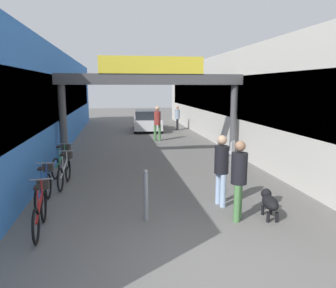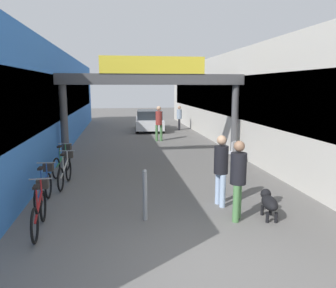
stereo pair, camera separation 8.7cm
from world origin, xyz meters
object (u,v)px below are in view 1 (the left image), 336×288
at_px(pedestrian_carrying_crate, 157,121).
at_px(dog_on_leash, 269,201).
at_px(pedestrian_with_dog, 239,175).
at_px(pedestrian_companion, 221,166).
at_px(bicycle_red_nearest, 40,209).
at_px(bicycle_blue_second, 44,187).
at_px(cafe_chair_aluminium_nearer, 230,151).
at_px(parked_car_white, 148,121).
at_px(pedestrian_elderly_walking, 177,116).
at_px(bicycle_green_farthest, 62,161).
at_px(bollard_post_metal, 146,195).
at_px(bicycle_silver_third, 65,171).

distance_m(pedestrian_carrying_crate, dog_on_leash, 10.73).
xyz_separation_m(pedestrian_with_dog, pedestrian_companion, (-0.09, 0.91, -0.01)).
bearing_deg(bicycle_red_nearest, bicycle_blue_second, 98.48).
distance_m(pedestrian_with_dog, bicycle_blue_second, 4.67).
relative_size(cafe_chair_aluminium_nearer, parked_car_white, 0.22).
relative_size(pedestrian_elderly_walking, bicycle_green_farthest, 0.95).
bearing_deg(pedestrian_carrying_crate, pedestrian_companion, -88.36).
xyz_separation_m(pedestrian_companion, dog_on_leash, (0.82, -0.89, -0.63)).
bearing_deg(bollard_post_metal, pedestrian_companion, 17.84).
xyz_separation_m(pedestrian_carrying_crate, dog_on_leash, (1.10, -10.65, -0.71)).
bearing_deg(bicycle_green_farthest, pedestrian_elderly_walking, 60.45).
bearing_deg(bicycle_red_nearest, bicycle_silver_third, 89.21).
height_order(pedestrian_elderly_walking, bicycle_red_nearest, pedestrian_elderly_walking).
distance_m(bicycle_red_nearest, bicycle_green_farthest, 4.39).
height_order(pedestrian_with_dog, pedestrian_companion, pedestrian_with_dog).
bearing_deg(bicycle_silver_third, pedestrian_with_dog, -38.57).
height_order(pedestrian_carrying_crate, bicycle_red_nearest, pedestrian_carrying_crate).
xyz_separation_m(pedestrian_carrying_crate, pedestrian_elderly_walking, (1.89, 4.22, -0.16)).
xyz_separation_m(dog_on_leash, bicycle_blue_second, (-5.05, 1.66, 0.07)).
distance_m(cafe_chair_aluminium_nearer, parked_car_white, 10.40).
xyz_separation_m(bicycle_blue_second, cafe_chair_aluminium_nearer, (5.89, 3.19, 0.10)).
xyz_separation_m(bicycle_red_nearest, parked_car_white, (3.65, 14.90, 0.21)).
xyz_separation_m(pedestrian_with_dog, cafe_chair_aluminium_nearer, (1.57, 4.86, -0.46)).
xyz_separation_m(pedestrian_companion, pedestrian_elderly_walking, (1.61, 13.98, -0.08)).
distance_m(bicycle_silver_third, bicycle_green_farthest, 1.34).
distance_m(pedestrian_companion, bicycle_green_farthest, 5.62).
relative_size(bicycle_blue_second, bicycle_green_farthest, 1.01).
distance_m(bicycle_blue_second, parked_car_white, 13.94).
xyz_separation_m(pedestrian_companion, parked_car_white, (-0.36, 14.16, -0.35)).
relative_size(pedestrian_with_dog, bicycle_blue_second, 1.03).
height_order(pedestrian_carrying_crate, pedestrian_elderly_walking, pedestrian_carrying_crate).
xyz_separation_m(pedestrian_with_dog, bollard_post_metal, (-1.96, 0.30, -0.43)).
height_order(bicycle_green_farthest, parked_car_white, parked_car_white).
xyz_separation_m(pedestrian_elderly_walking, dog_on_leash, (-0.79, -14.87, -0.54)).
distance_m(bollard_post_metal, cafe_chair_aluminium_nearer, 5.77).
bearing_deg(bicycle_blue_second, pedestrian_elderly_walking, 66.13).
height_order(bicycle_red_nearest, cafe_chair_aluminium_nearer, bicycle_red_nearest).
height_order(dog_on_leash, bicycle_green_farthest, bicycle_green_farthest).
bearing_deg(dog_on_leash, bollard_post_metal, 173.80).
xyz_separation_m(pedestrian_companion, bicycle_blue_second, (-4.24, 0.77, -0.55)).
relative_size(bicycle_blue_second, bicycle_silver_third, 1.00).
xyz_separation_m(pedestrian_carrying_crate, bollard_post_metal, (-1.59, -10.36, -0.50)).
bearing_deg(cafe_chair_aluminium_nearer, parked_car_white, 101.18).
xyz_separation_m(cafe_chair_aluminium_nearer, parked_car_white, (-2.02, 10.20, 0.10)).
relative_size(pedestrian_elderly_walking, cafe_chair_aluminium_nearer, 1.80).
height_order(dog_on_leash, bollard_post_metal, bollard_post_metal).
bearing_deg(pedestrian_carrying_crate, pedestrian_elderly_walking, 65.88).
distance_m(pedestrian_carrying_crate, bicycle_blue_second, 9.84).
bearing_deg(pedestrian_companion, pedestrian_with_dog, -84.40).
height_order(dog_on_leash, bicycle_blue_second, bicycle_blue_second).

